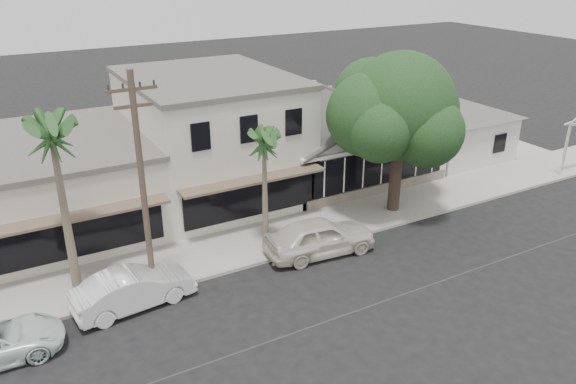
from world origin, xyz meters
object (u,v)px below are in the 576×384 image
car_0 (320,236)px  shade_tree (396,109)px  car_1 (133,289)px  utility_pole (142,182)px

car_0 → shade_tree: 7.71m
car_1 → shade_tree: 15.16m
car_1 → shade_tree: size_ratio=0.55×
shade_tree → utility_pole: bearing=-173.6°
utility_pole → shade_tree: utility_pole is taller
utility_pole → car_0: 8.52m
car_0 → car_1: size_ratio=1.09×
utility_pole → car_1: utility_pole is taller
car_0 → shade_tree: size_ratio=0.60×
utility_pole → shade_tree: (13.27, 1.49, 0.75)m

